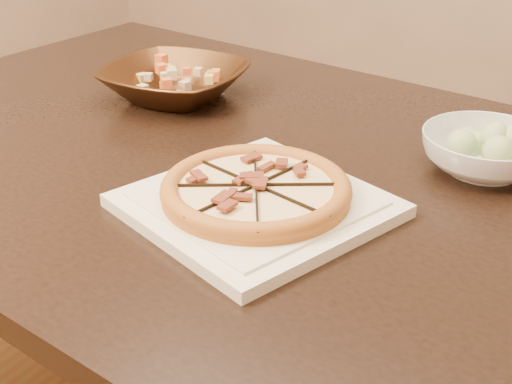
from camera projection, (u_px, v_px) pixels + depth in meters
dining_table at (238, 202)px, 1.19m from camera, size 1.61×1.13×0.75m
plate at (256, 205)px, 0.97m from camera, size 0.38×0.38×0.02m
pizza at (256, 189)px, 0.96m from camera, size 0.26×0.26×0.03m
bronze_bowl at (175, 82)px, 1.36m from camera, size 0.29×0.29×0.06m
mixed_dish at (173, 59)px, 1.34m from camera, size 0.11×0.13×0.03m
salad_bowl at (485, 153)px, 1.08m from camera, size 0.26×0.26×0.06m
salad at (489, 123)px, 1.06m from camera, size 0.08×0.10×0.04m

